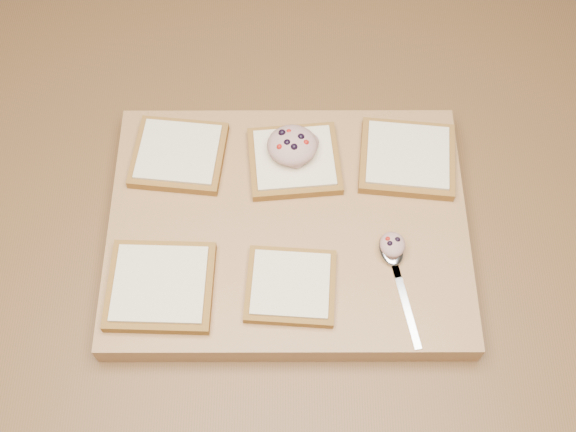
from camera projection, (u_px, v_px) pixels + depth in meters
name	position (u px, v px, depth m)	size (l,w,h in m)	color
ground	(326.00, 382.00, 1.79)	(4.00, 4.00, 0.00)	#515459
island_counter	(337.00, 317.00, 1.40)	(2.00, 0.80, 0.90)	slate
cutting_board	(288.00, 227.00, 0.97)	(0.47, 0.36, 0.04)	#B77C4E
bread_far_left	(179.00, 154.00, 0.99)	(0.13, 0.12, 0.02)	brown
bread_far_center	(294.00, 160.00, 0.98)	(0.13, 0.12, 0.02)	brown
bread_far_right	(407.00, 158.00, 0.99)	(0.14, 0.13, 0.02)	brown
bread_near_left	(160.00, 286.00, 0.89)	(0.13, 0.12, 0.02)	brown
bread_near_center	(291.00, 286.00, 0.90)	(0.12, 0.11, 0.02)	brown
tuna_salad_dollop	(292.00, 145.00, 0.97)	(0.07, 0.06, 0.03)	tan
spoon	(393.00, 258.00, 0.92)	(0.05, 0.16, 0.01)	silver
spoon_salad	(392.00, 244.00, 0.91)	(0.03, 0.04, 0.02)	tan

